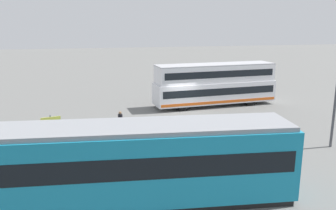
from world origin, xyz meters
The scene contains 7 objects.
ground_plane centered at (0.00, 0.00, 0.00)m, with size 160.00×160.00×0.00m, color slate.
double_decker_bus centered at (-3.51, -2.36, 2.00)m, with size 11.54×3.52×3.88m.
tram_yellow centered at (6.72, 13.72, 1.79)m, with size 15.16×4.09×3.46m.
pedestrian_near_railing centered at (5.78, 4.11, 0.91)m, with size 0.33×0.36×1.59m.
pedestrian_crossing centered at (-0.31, 8.50, 1.01)m, with size 0.42×0.42×1.74m.
pedestrian_railing centered at (5.62, 6.25, 0.75)m, with size 8.68×0.40×1.08m.
info_sign centered at (10.09, 6.62, 1.54)m, with size 1.12×0.32×2.22m.
Camera 1 is at (7.68, 27.54, 7.59)m, focal length 37.26 mm.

